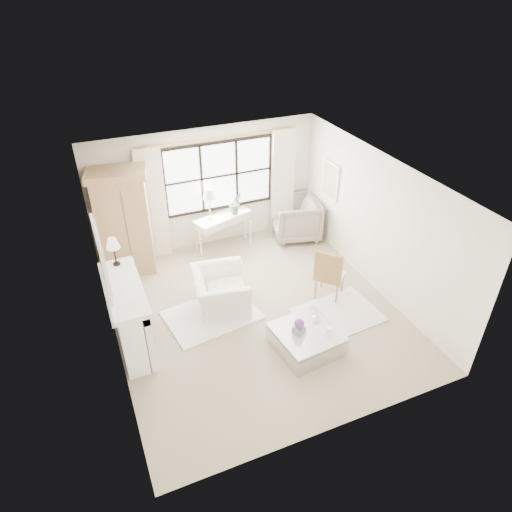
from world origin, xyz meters
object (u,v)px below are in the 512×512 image
at_px(armoire, 124,222).
at_px(coffee_table, 306,340).
at_px(club_armchair, 221,291).
at_px(console_table, 223,231).

bearing_deg(armoire, coffee_table, -46.21).
xyz_separation_m(club_armchair, coffee_table, (0.95, -1.61, -0.18)).
bearing_deg(console_table, club_armchair, -129.43).
relative_size(club_armchair, coffee_table, 1.01).
relative_size(armoire, club_armchair, 2.01).
height_order(console_table, club_armchair, console_table).
relative_size(armoire, console_table, 1.63).
height_order(club_armchair, coffee_table, club_armchair).
bearing_deg(coffee_table, armoire, 116.79).
relative_size(console_table, coffee_table, 1.25).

